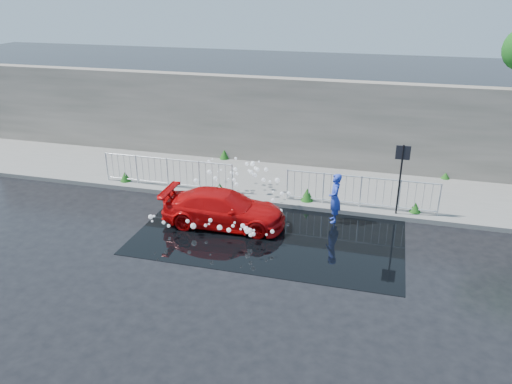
% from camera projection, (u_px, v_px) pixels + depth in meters
% --- Properties ---
extents(ground, '(90.00, 90.00, 0.00)m').
position_uv_depth(ground, '(246.00, 246.00, 14.66)').
color(ground, black).
rests_on(ground, ground).
extents(pavement, '(30.00, 4.00, 0.15)m').
position_uv_depth(pavement, '(283.00, 183.00, 19.07)').
color(pavement, slate).
rests_on(pavement, ground).
extents(curb, '(30.00, 0.25, 0.16)m').
position_uv_depth(curb, '(271.00, 203.00, 17.29)').
color(curb, slate).
rests_on(curb, ground).
extents(retaining_wall, '(30.00, 0.60, 3.50)m').
position_uv_depth(retaining_wall, '(296.00, 122.00, 20.33)').
color(retaining_wall, '#5E5A4F').
rests_on(retaining_wall, pavement).
extents(puddle, '(8.00, 5.00, 0.01)m').
position_uv_depth(puddle, '(271.00, 232.00, 15.42)').
color(puddle, black).
rests_on(puddle, ground).
extents(sign_post, '(0.45, 0.06, 2.50)m').
position_uv_depth(sign_post, '(401.00, 169.00, 15.73)').
color(sign_post, black).
rests_on(sign_post, ground).
extents(railing_left, '(5.05, 0.05, 1.10)m').
position_uv_depth(railing_left, '(167.00, 171.00, 18.32)').
color(railing_left, silver).
rests_on(railing_left, pavement).
extents(railing_right, '(5.05, 0.05, 1.10)m').
position_uv_depth(railing_right, '(361.00, 191.00, 16.62)').
color(railing_right, silver).
rests_on(railing_right, pavement).
extents(weeds, '(12.17, 3.93, 0.46)m').
position_uv_depth(weeds, '(269.00, 180.00, 18.57)').
color(weeds, '#1F4813').
rests_on(weeds, pavement).
extents(water_spray, '(3.67, 5.57, 1.06)m').
position_uv_depth(water_spray, '(237.00, 193.00, 16.65)').
color(water_spray, white).
rests_on(water_spray, ground).
extents(red_car, '(3.95, 1.72, 1.13)m').
position_uv_depth(red_car, '(224.00, 209.00, 15.70)').
color(red_car, '#B90708').
rests_on(red_car, ground).
extents(person, '(0.49, 0.66, 1.63)m').
position_uv_depth(person, '(335.00, 198.00, 15.85)').
color(person, '#253DBD').
rests_on(person, ground).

